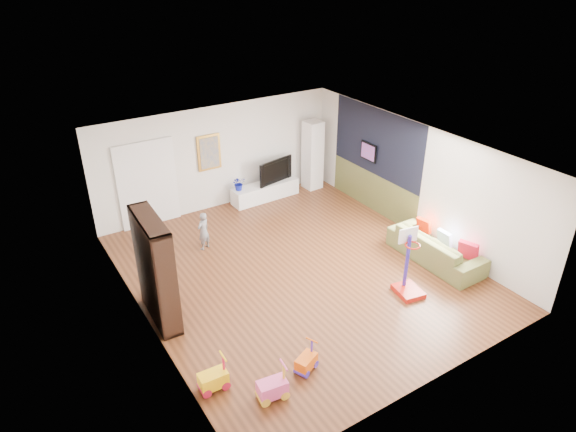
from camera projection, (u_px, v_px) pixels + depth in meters
floor at (298, 271)px, 10.96m from camera, size 6.50×7.50×0.00m
ceiling at (299, 152)px, 9.69m from camera, size 6.50×7.50×0.00m
wall_back at (218, 157)px, 13.12m from camera, size 6.50×0.00×2.70m
wall_front at (439, 316)px, 7.53m from camera, size 6.50×0.00×2.70m
wall_left at (141, 262)px, 8.79m from camera, size 0.00×7.50×2.70m
wall_right at (416, 180)px, 11.87m from camera, size 0.00×7.50×2.70m
navy_accent at (377, 142)px, 12.67m from camera, size 0.01×3.20×1.70m
olive_wainscot at (372, 192)px, 13.30m from camera, size 0.01×3.20×1.00m
doorway at (148, 185)px, 12.33m from camera, size 1.45×0.06×2.10m
painting_back at (209, 152)px, 12.88m from camera, size 0.62×0.06×0.92m
artwork_right at (368, 152)px, 12.93m from camera, size 0.04×0.56×0.46m
media_console at (265, 191)px, 13.97m from camera, size 1.93×0.55×0.45m
tall_cabinet at (313, 155)px, 14.30m from camera, size 0.47×0.47×1.95m
bookshelf at (155, 270)px, 9.15m from camera, size 0.43×1.43×2.07m
sofa at (436, 248)px, 11.18m from camera, size 0.87×2.21×0.65m
basketball_hoop at (412, 264)px, 9.93m from camera, size 0.57×0.65×1.39m
ride_on_yellow at (213, 374)px, 7.92m from camera, size 0.46×0.29×0.59m
ride_on_orange at (306, 358)px, 8.29m from camera, size 0.45×0.37×0.52m
ride_on_pink at (272, 383)px, 7.76m from camera, size 0.48×0.34×0.60m
child at (203, 231)px, 11.56m from camera, size 0.39×0.34×0.91m
tv at (273, 170)px, 13.87m from camera, size 1.14×0.39×0.65m
vase_plant at (239, 183)px, 13.44m from camera, size 0.39×0.35×0.38m
pillow_left at (468, 250)px, 10.73m from camera, size 0.23×0.42×0.41m
pillow_center at (445, 238)px, 11.17m from camera, size 0.11×0.36×0.36m
pillow_right at (424, 225)px, 11.68m from camera, size 0.14×0.35×0.34m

